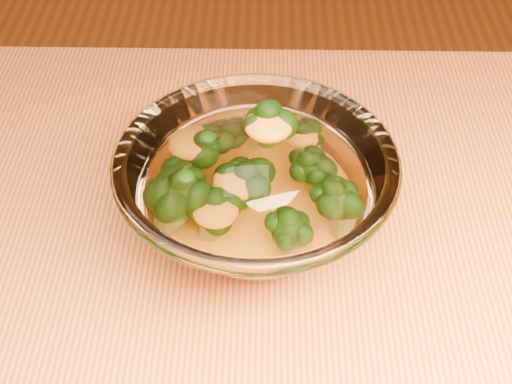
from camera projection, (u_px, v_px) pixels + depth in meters
The scene contains 3 objects.
glass_bowl at pixel (256, 196), 0.56m from camera, with size 0.22×0.22×0.10m.
cheese_sauce at pixel (256, 214), 0.58m from camera, with size 0.11×0.11×0.03m, color #F8AA14.
broccoli_heap at pixel (245, 178), 0.56m from camera, with size 0.16×0.13×0.08m.
Camera 1 is at (0.05, -0.28, 1.20)m, focal length 50.00 mm.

